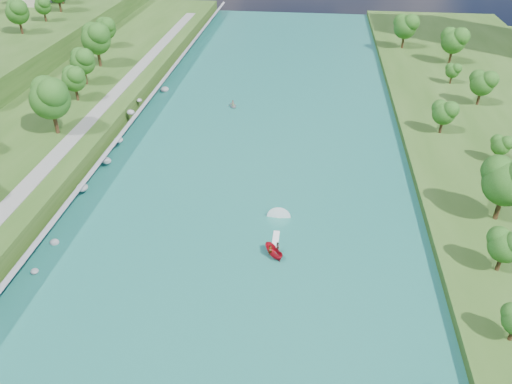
# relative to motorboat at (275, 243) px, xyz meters

# --- Properties ---
(ground) EXTENTS (260.00, 260.00, 0.00)m
(ground) POSITION_rel_motorboat_xyz_m (-5.96, -4.20, -0.67)
(ground) COLOR #2D5119
(ground) RESTS_ON ground
(river_water) EXTENTS (55.00, 240.00, 0.10)m
(river_water) POSITION_rel_motorboat_xyz_m (-5.96, 15.80, -0.62)
(river_water) COLOR #1B6A68
(river_water) RESTS_ON ground
(ridge_west) EXTENTS (60.00, 120.00, 9.00)m
(ridge_west) POSITION_rel_motorboat_xyz_m (-88.46, 90.80, 3.83)
(ridge_west) COLOR #2D5119
(ridge_west) RESTS_ON ground
(riprap_bank) EXTENTS (4.48, 236.00, 4.40)m
(riprap_bank) POSITION_rel_motorboat_xyz_m (-31.81, 15.20, 1.12)
(riprap_bank) COLOR slate
(riprap_bank) RESTS_ON ground
(riverside_path) EXTENTS (3.00, 200.00, 0.10)m
(riverside_path) POSITION_rel_motorboat_xyz_m (-38.46, 15.80, 2.88)
(riverside_path) COLOR gray
(riverside_path) RESTS_ON berm_west
(trees_east) EXTENTS (19.64, 141.24, 11.54)m
(trees_east) POSITION_rel_motorboat_xyz_m (31.26, 28.30, 5.89)
(trees_east) COLOR #1A4512
(trees_east) RESTS_ON berm_east
(motorboat) EXTENTS (3.60, 18.66, 2.00)m
(motorboat) POSITION_rel_motorboat_xyz_m (0.00, 0.00, 0.00)
(motorboat) COLOR red
(motorboat) RESTS_ON river_water
(raft) EXTENTS (2.97, 3.40, 1.47)m
(raft) POSITION_rel_motorboat_xyz_m (-13.41, 47.32, -0.24)
(raft) COLOR gray
(raft) RESTS_ON river_water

